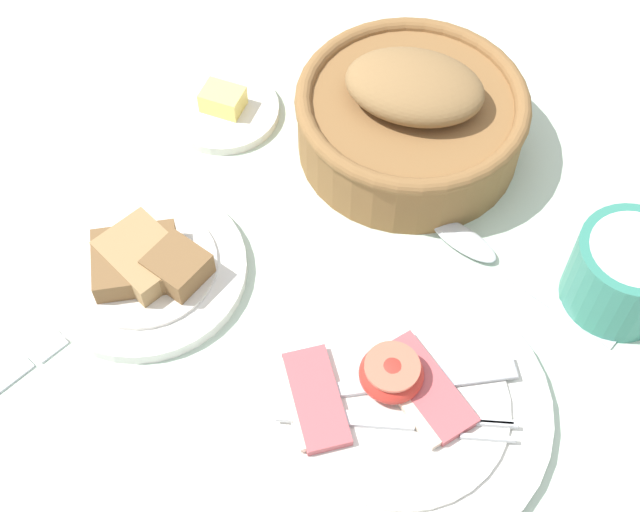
{
  "coord_description": "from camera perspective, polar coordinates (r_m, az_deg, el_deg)",
  "views": [
    {
      "loc": [
        0.2,
        -0.3,
        0.66
      ],
      "look_at": [
        -0.03,
        0.06,
        0.02
      ],
      "focal_mm": 50.0,
      "sensor_mm": 36.0,
      "label": 1
    }
  ],
  "objects": [
    {
      "name": "ground_plane",
      "position": [
        0.76,
        -0.36,
        -5.12
      ],
      "size": [
        3.0,
        3.0,
        0.0
      ],
      "primitive_type": "plane",
      "color": "#B7CCB7"
    },
    {
      "name": "sugar_cup",
      "position": [
        0.78,
        18.91,
        -0.99
      ],
      "size": [
        0.09,
        0.09,
        0.07
      ],
      "color": "#337F6B",
      "rests_on": "ground_plane"
    },
    {
      "name": "bread_basket",
      "position": [
        0.85,
        5.84,
        8.93
      ],
      "size": [
        0.22,
        0.22,
        0.1
      ],
      "color": "brown",
      "rests_on": "ground_plane"
    },
    {
      "name": "teaspoon_by_saucer",
      "position": [
        0.81,
        10.69,
        -0.04
      ],
      "size": [
        0.19,
        0.05,
        0.01
      ],
      "rotation": [
        0.0,
        0.0,
        2.99
      ],
      "color": "silver",
      "rests_on": "ground_plane"
    },
    {
      "name": "fork_on_cloth",
      "position": [
        0.78,
        -19.08,
        -7.17
      ],
      "size": [
        0.05,
        0.18,
        0.01
      ],
      "rotation": [
        0.0,
        0.0,
        1.36
      ],
      "color": "silver",
      "rests_on": "ground_plane"
    },
    {
      "name": "bread_plate",
      "position": [
        0.79,
        -11.09,
        -0.64
      ],
      "size": [
        0.18,
        0.18,
        0.04
      ],
      "color": "silver",
      "rests_on": "ground_plane"
    },
    {
      "name": "breakfast_plate",
      "position": [
        0.72,
        4.92,
        -9.35
      ],
      "size": [
        0.24,
        0.24,
        0.04
      ],
      "color": "silver",
      "rests_on": "ground_plane"
    },
    {
      "name": "butter_dish",
      "position": [
        0.91,
        -6.16,
        9.36
      ],
      "size": [
        0.11,
        0.11,
        0.03
      ],
      "color": "silver",
      "rests_on": "ground_plane"
    }
  ]
}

